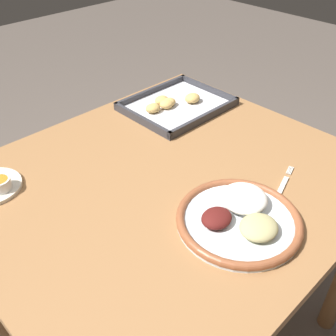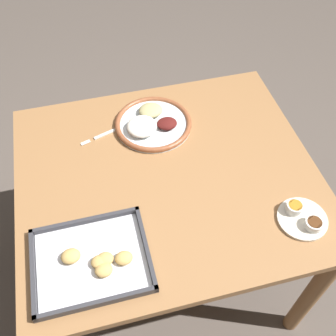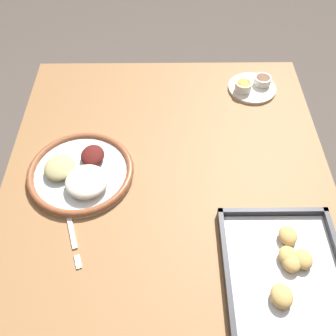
% 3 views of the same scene
% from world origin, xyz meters
% --- Properties ---
extents(ground_plane, '(8.00, 8.00, 0.00)m').
position_xyz_m(ground_plane, '(0.00, 0.00, 0.00)').
color(ground_plane, '#564C44').
extents(dining_table, '(1.01, 0.89, 0.74)m').
position_xyz_m(dining_table, '(0.00, 0.00, 0.62)').
color(dining_table, olive).
rests_on(dining_table, ground_plane).
extents(dinner_plate, '(0.29, 0.29, 0.05)m').
position_xyz_m(dinner_plate, '(-0.00, -0.24, 0.75)').
color(dinner_plate, silver).
rests_on(dinner_plate, dining_table).
extents(fork, '(0.19, 0.07, 0.00)m').
position_xyz_m(fork, '(0.16, -0.24, 0.74)').
color(fork, silver).
rests_on(fork, dining_table).
extents(baking_tray, '(0.34, 0.27, 0.04)m').
position_xyz_m(baking_tray, '(0.29, 0.26, 0.75)').
color(baking_tray, '#333338').
rests_on(baking_tray, dining_table).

